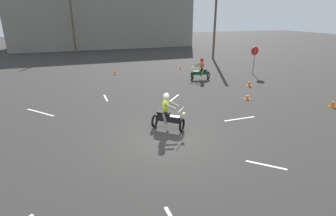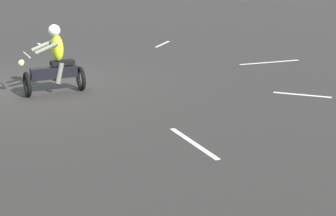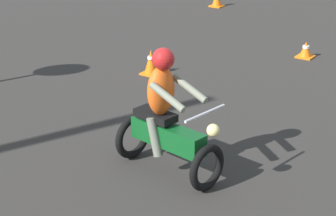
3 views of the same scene
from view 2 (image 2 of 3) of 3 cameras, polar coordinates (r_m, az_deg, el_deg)
ground_plane at (r=12.49m, az=-15.90°, el=2.56°), size 120.00×120.00×0.00m
motorcycle_rider_foreground at (r=11.53m, az=-13.63°, el=5.25°), size 1.45×1.38×1.66m
lane_stripe_ne at (r=8.29m, az=3.09°, el=-4.25°), size 1.17×1.29×0.01m
lane_stripe_n at (r=11.69m, az=16.03°, el=1.57°), size 0.14×1.36×0.01m
lane_stripe_nw at (r=15.27m, az=12.29°, el=5.48°), size 1.48×1.67×0.01m
lane_stripe_w at (r=18.29m, az=-0.66°, el=7.80°), size 1.48×0.16×0.01m
lane_stripe_sw at (r=18.53m, az=-15.06°, el=7.34°), size 0.95×1.12×0.01m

